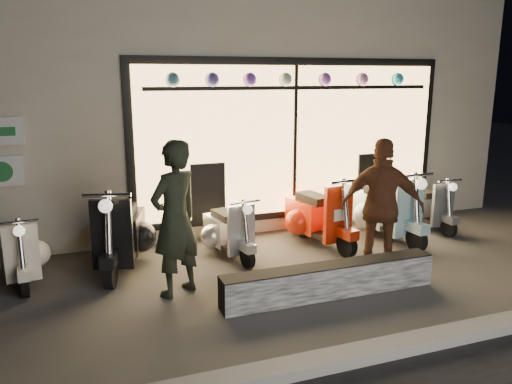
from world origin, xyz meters
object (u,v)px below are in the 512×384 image
scooter_red (315,215)px  man (175,219)px  scooter_silver (227,230)px  graffiti_barrier (330,280)px  woman (382,207)px

scooter_red → man: size_ratio=0.81×
scooter_silver → scooter_red: size_ratio=0.83×
scooter_red → graffiti_barrier: bearing=-120.9°
scooter_silver → woman: bearing=-48.4°
graffiti_barrier → scooter_silver: (-0.74, 1.83, 0.16)m
scooter_red → man: 2.76m
graffiti_barrier → man: man is taller
graffiti_barrier → woman: bearing=24.2°
scooter_red → woman: (0.24, -1.44, 0.47)m
scooter_silver → woman: 2.28m
scooter_red → man: bearing=-163.6°
woman → man: bearing=28.6°
scooter_red → man: (-2.44, -1.19, 0.50)m
scooter_silver → scooter_red: 1.48m
man → woman: bearing=142.9°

